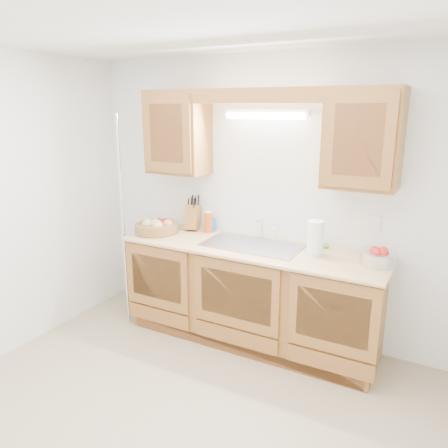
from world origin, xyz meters
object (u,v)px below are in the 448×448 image
Objects in this scene: knife_block at (193,217)px; paper_towel at (315,238)px; apple_bowl at (378,257)px; fruit_basket at (157,226)px.

knife_block is 1.05× the size of paper_towel.
paper_towel reaches higher than apple_bowl.
fruit_basket is 2.00m from apple_bowl.
knife_block reaches higher than paper_towel.
knife_block is 1.24× the size of apple_bowl.
knife_block reaches higher than apple_bowl.
fruit_basket is 1.33× the size of paper_towel.
knife_block is at bearing 174.60° from apple_bowl.
paper_towel reaches higher than fruit_basket.
knife_block is 1.27m from paper_towel.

